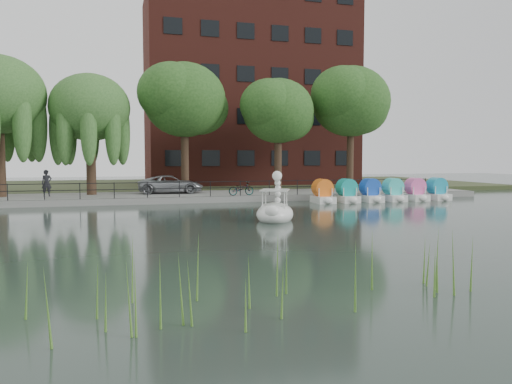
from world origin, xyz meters
name	(u,v)px	position (x,y,z in m)	size (l,w,h in m)	color
ground_plane	(271,232)	(0.00, 0.00, 0.00)	(120.00, 120.00, 0.00)	#384941
promenade	(203,196)	(0.00, 16.00, 0.20)	(40.00, 6.00, 0.40)	gray
kerb	(211,200)	(0.00, 13.05, 0.20)	(40.00, 0.25, 0.40)	gray
land_strip	(179,186)	(0.00, 30.00, 0.18)	(60.00, 22.00, 0.36)	#47512D
railing	(210,185)	(0.00, 13.25, 1.15)	(32.00, 0.05, 1.00)	black
apartment_building	(249,93)	(7.00, 29.97, 9.36)	(20.00, 10.07, 18.00)	#4C1E16
willow_mid	(90,108)	(-7.50, 17.00, 6.25)	(5.32, 5.32, 8.15)	#473323
broadleaf_center	(184,100)	(-1.00, 18.00, 7.06)	(6.00, 6.00, 9.25)	#473323
broadleaf_right	(278,111)	(6.00, 17.50, 6.39)	(5.40, 5.40, 8.32)	#473323
broadleaf_far	(351,102)	(12.50, 18.50, 7.40)	(6.30, 6.30, 9.71)	#473323
minivan	(171,183)	(-2.18, 16.83, 1.13)	(5.22, 2.40, 1.45)	gray
bicycle	(241,188)	(2.15, 13.63, 0.90)	(1.72, 0.60, 1.00)	gray
pedestrian	(47,181)	(-10.21, 16.05, 1.39)	(0.71, 0.48, 1.98)	black
swan_boat	(275,210)	(1.25, 3.39, 0.50)	(2.65, 3.15, 2.29)	white
pedal_boat_row	(382,192)	(11.17, 11.04, 0.61)	(9.65, 1.70, 1.40)	white
reed_bank	(485,263)	(2.00, -9.50, 0.60)	(24.00, 2.40, 1.20)	#669938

